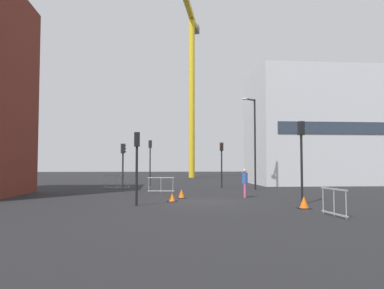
# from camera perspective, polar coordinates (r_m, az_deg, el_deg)

# --- Properties ---
(ground) EXTENTS (160.00, 160.00, 0.00)m
(ground) POSITION_cam_1_polar(r_m,az_deg,el_deg) (20.15, 1.55, -8.75)
(ground) COLOR black
(office_block) EXTENTS (13.22, 9.09, 11.41)m
(office_block) POSITION_cam_1_polar(r_m,az_deg,el_deg) (40.58, 18.45, 2.36)
(office_block) COLOR silver
(office_block) RESTS_ON ground
(construction_crane) EXTENTS (4.33, 16.28, 25.02)m
(construction_crane) POSITION_cam_1_polar(r_m,az_deg,el_deg) (57.50, -0.07, 11.33)
(construction_crane) COLOR yellow
(construction_crane) RESTS_ON ground
(streetlamp_tall) EXTENTS (1.28, 0.99, 7.22)m
(streetlamp_tall) POSITION_cam_1_polar(r_m,az_deg,el_deg) (30.10, 9.39, 1.22)
(streetlamp_tall) COLOR black
(streetlamp_tall) RESTS_ON ground
(traffic_light_median) EXTENTS (0.32, 0.39, 4.24)m
(traffic_light_median) POSITION_cam_1_polar(r_m,az_deg,el_deg) (35.14, -6.42, -1.66)
(traffic_light_median) COLOR #232326
(traffic_light_median) RESTS_ON ground
(traffic_light_verge) EXTENTS (0.39, 0.29, 4.18)m
(traffic_light_verge) POSITION_cam_1_polar(r_m,az_deg,el_deg) (19.63, 16.38, -0.61)
(traffic_light_verge) COLOR black
(traffic_light_verge) RESTS_ON ground
(traffic_light_crosswalk) EXTENTS (0.29, 0.39, 3.57)m
(traffic_light_crosswalk) POSITION_cam_1_polar(r_m,az_deg,el_deg) (18.35, -8.43, -1.71)
(traffic_light_crosswalk) COLOR black
(traffic_light_crosswalk) RESTS_ON ground
(traffic_light_near) EXTENTS (0.39, 0.33, 3.51)m
(traffic_light_near) POSITION_cam_1_polar(r_m,az_deg,el_deg) (27.74, -10.49, -2.20)
(traffic_light_near) COLOR #232326
(traffic_light_near) RESTS_ON ground
(traffic_light_far) EXTENTS (0.35, 0.39, 3.85)m
(traffic_light_far) POSITION_cam_1_polar(r_m,az_deg,el_deg) (31.88, 4.54, -1.96)
(traffic_light_far) COLOR black
(traffic_light_far) RESTS_ON ground
(pedestrian_walking) EXTENTS (0.34, 0.34, 1.73)m
(pedestrian_walking) POSITION_cam_1_polar(r_m,az_deg,el_deg) (22.89, 8.06, -5.51)
(pedestrian_walking) COLOR #D14C8C
(pedestrian_walking) RESTS_ON ground
(safety_barrier_left_run) EXTENTS (0.20, 1.83, 1.08)m
(safety_barrier_left_run) POSITION_cam_1_polar(r_m,az_deg,el_deg) (15.62, 20.86, -8.16)
(safety_barrier_left_run) COLOR #9EA0A5
(safety_barrier_left_run) RESTS_ON ground
(safety_barrier_mid_span) EXTENTS (1.92, 0.28, 1.08)m
(safety_barrier_mid_span) POSITION_cam_1_polar(r_m,az_deg,el_deg) (26.95, -4.77, -6.10)
(safety_barrier_mid_span) COLOR #B2B5BA
(safety_barrier_mid_span) RESTS_ON ground
(safety_barrier_front) EXTENTS (2.08, 0.11, 1.08)m
(safety_barrier_front) POSITION_cam_1_polar(r_m,az_deg,el_deg) (31.61, -11.41, -5.59)
(safety_barrier_front) COLOR #9EA0A5
(safety_barrier_front) RESTS_ON ground
(traffic_cone_by_barrier) EXTENTS (0.53, 0.53, 0.53)m
(traffic_cone_by_barrier) POSITION_cam_1_polar(r_m,az_deg,el_deg) (22.36, -1.62, -7.55)
(traffic_cone_by_barrier) COLOR black
(traffic_cone_by_barrier) RESTS_ON ground
(traffic_cone_striped) EXTENTS (0.56, 0.56, 0.57)m
(traffic_cone_striped) POSITION_cam_1_polar(r_m,az_deg,el_deg) (17.88, 16.72, -8.51)
(traffic_cone_striped) COLOR black
(traffic_cone_striped) RESTS_ON ground
(traffic_cone_on_verge) EXTENTS (0.51, 0.51, 0.52)m
(traffic_cone_on_verge) POSITION_cam_1_polar(r_m,az_deg,el_deg) (20.24, -3.11, -8.05)
(traffic_cone_on_verge) COLOR black
(traffic_cone_on_verge) RESTS_ON ground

